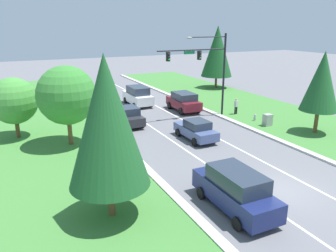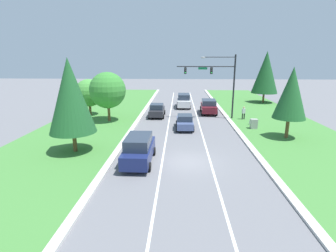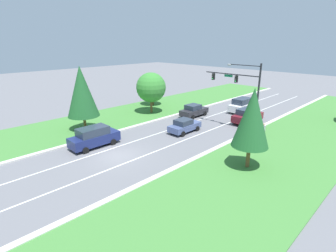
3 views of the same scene
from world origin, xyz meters
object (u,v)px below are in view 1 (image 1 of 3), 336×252
burgundy_suv (184,101)px  conifer_mid_left_tree (107,122)px  slate_blue_sedan (196,130)px  oak_far_left_tree (14,101)px  traffic_signal_mast (207,63)px  fire_hydrant (255,118)px  pedestrian (236,106)px  conifer_near_right_tree (217,51)px  conifer_far_right_tree (322,81)px  utility_cabinet (267,120)px  white_suv (138,96)px  oak_near_left_tree (67,95)px  navy_suv (235,190)px  charcoal_sedan (128,116)px

burgundy_suv → conifer_mid_left_tree: conifer_mid_left_tree is taller
slate_blue_sedan → oak_far_left_tree: oak_far_left_tree is taller
traffic_signal_mast → fire_hydrant: 6.85m
pedestrian → conifer_near_right_tree: (6.47, 13.19, 4.25)m
conifer_far_right_tree → utility_cabinet: bearing=124.9°
slate_blue_sedan → conifer_far_right_tree: bearing=-18.2°
traffic_signal_mast → conifer_mid_left_tree: traffic_signal_mast is taller
white_suv → oak_near_left_tree: (-9.21, -9.95, 2.74)m
utility_cabinet → burgundy_suv: bearing=116.1°
traffic_signal_mast → burgundy_suv: bearing=101.0°
traffic_signal_mast → burgundy_suv: (-0.62, 3.21, -4.25)m
white_suv → oak_near_left_tree: bearing=-132.5°
burgundy_suv → conifer_mid_left_tree: 20.77m
white_suv → burgundy_suv: size_ratio=1.07×
burgundy_suv → utility_cabinet: bearing=-62.0°
slate_blue_sedan → conifer_near_right_tree: bearing=51.2°
conifer_mid_left_tree → conifer_near_right_tree: bearing=47.9°
oak_near_left_tree → conifer_mid_left_tree: bearing=-90.1°
pedestrian → utility_cabinet: bearing=73.5°
oak_near_left_tree → pedestrian: bearing=5.6°
navy_suv → fire_hydrant: navy_suv is taller
fire_hydrant → oak_near_left_tree: (-16.71, 1.08, 3.47)m
charcoal_sedan → utility_cabinet: bearing=-27.8°
traffic_signal_mast → utility_cabinet: size_ratio=7.06×
oak_far_left_tree → conifer_mid_left_tree: (3.47, -14.17, 1.61)m
slate_blue_sedan → conifer_mid_left_tree: conifer_mid_left_tree is taller
navy_suv → fire_hydrant: bearing=46.8°
utility_cabinet → charcoal_sedan: bearing=152.0°
charcoal_sedan → utility_cabinet: charcoal_sedan is taller
traffic_signal_mast → conifer_far_right_tree: bearing=-55.5°
conifer_far_right_tree → slate_blue_sedan: bearing=162.7°
conifer_near_right_tree → fire_hydrant: bearing=-111.6°
white_suv → fire_hydrant: white_suv is taller
utility_cabinet → conifer_near_right_tree: (6.39, 17.65, 4.62)m
fire_hydrant → oak_near_left_tree: size_ratio=0.12×
pedestrian → conifer_far_right_tree: 8.74m
charcoal_sedan → navy_suv: size_ratio=0.87×
charcoal_sedan → white_suv: bearing=62.5°
charcoal_sedan → utility_cabinet: (11.05, -5.86, -0.29)m
fire_hydrant → traffic_signal_mast: bearing=137.0°
traffic_signal_mast → slate_blue_sedan: traffic_signal_mast is taller
utility_cabinet → conifer_far_right_tree: 5.47m
navy_suv → traffic_signal_mast: bearing=63.3°
conifer_near_right_tree → conifer_mid_left_tree: conifer_near_right_tree is taller
charcoal_sedan → fire_hydrant: (11.13, -4.11, -0.51)m
traffic_signal_mast → white_suv: (-4.02, 7.79, -4.20)m
slate_blue_sedan → charcoal_sedan: bearing=119.4°
conifer_far_right_tree → white_suv: bearing=121.1°
fire_hydrant → oak_far_left_tree: 20.87m
oak_near_left_tree → conifer_mid_left_tree: (-0.02, -10.71, 0.83)m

